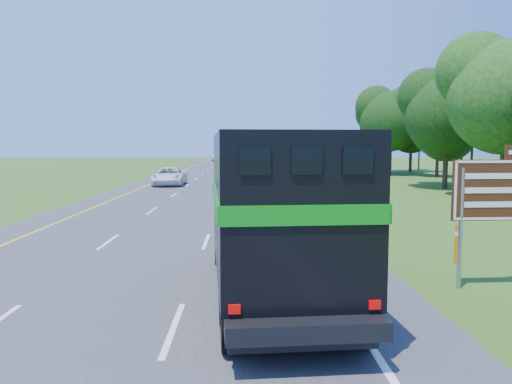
# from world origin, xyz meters

# --- Properties ---
(ground) EXTENTS (300.00, 300.00, 0.00)m
(ground) POSITION_xyz_m (0.00, 0.00, 0.00)
(ground) COLOR #345516
(ground) RESTS_ON ground
(road) EXTENTS (15.00, 260.00, 0.04)m
(road) POSITION_xyz_m (0.00, 50.00, 0.02)
(road) COLOR #38383A
(road) RESTS_ON ground
(lane_markings) EXTENTS (11.15, 260.00, 0.01)m
(lane_markings) POSITION_xyz_m (0.00, 50.00, 0.04)
(lane_markings) COLOR yellow
(lane_markings) RESTS_ON road
(horse_truck) EXTENTS (3.28, 8.83, 3.84)m
(horse_truck) POSITION_xyz_m (3.93, 3.94, 2.09)
(horse_truck) COLOR black
(horse_truck) RESTS_ON road
(white_suv) EXTENTS (2.82, 5.96, 1.65)m
(white_suv) POSITION_xyz_m (-3.46, 38.07, 0.86)
(white_suv) COLOR white
(white_suv) RESTS_ON road
(far_car) EXTENTS (2.14, 4.75, 1.58)m
(far_car) POSITION_xyz_m (-3.25, 114.09, 0.83)
(far_car) COLOR silver
(far_car) RESTS_ON road
(exit_sign) EXTENTS (2.15, 0.17, 3.65)m
(exit_sign) POSITION_xyz_m (9.57, 4.76, 2.37)
(exit_sign) COLOR gray
(exit_sign) RESTS_ON ground
(delineator) EXTENTS (0.10, 0.06, 1.22)m
(delineator) POSITION_xyz_m (9.75, 7.32, 0.66)
(delineator) COLOR orange
(delineator) RESTS_ON ground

